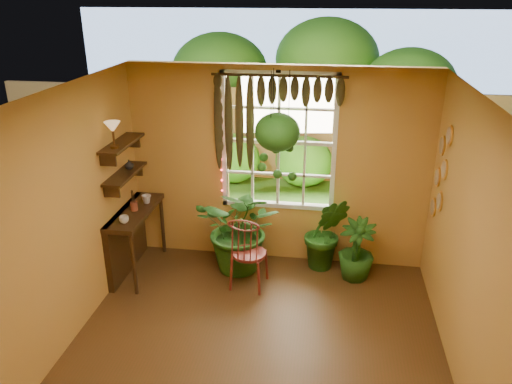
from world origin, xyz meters
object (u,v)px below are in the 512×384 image
(potted_plant_mid, at_px, (326,233))
(hanging_basket, at_px, (277,137))
(counter_ledge, at_px, (129,233))
(windsor_chair, at_px, (248,263))
(potted_plant_left, at_px, (242,228))

(potted_plant_mid, height_order, hanging_basket, hanging_basket)
(counter_ledge, xyz_separation_m, windsor_chair, (1.64, -0.16, -0.21))
(potted_plant_left, height_order, potted_plant_mid, potted_plant_left)
(counter_ledge, height_order, potted_plant_left, potted_plant_left)
(windsor_chair, relative_size, potted_plant_mid, 1.10)
(potted_plant_left, relative_size, potted_plant_mid, 1.18)
(windsor_chair, bearing_deg, hanging_basket, 62.93)
(windsor_chair, height_order, potted_plant_left, potted_plant_left)
(potted_plant_left, height_order, hanging_basket, hanging_basket)
(potted_plant_left, bearing_deg, hanging_basket, 3.10)
(counter_ledge, xyz_separation_m, potted_plant_left, (1.48, 0.24, 0.07))
(counter_ledge, distance_m, potted_plant_left, 1.51)
(counter_ledge, relative_size, potted_plant_left, 0.96)
(potted_plant_left, distance_m, hanging_basket, 1.35)
(counter_ledge, distance_m, hanging_basket, 2.37)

